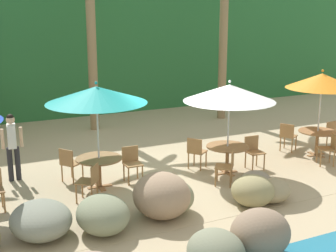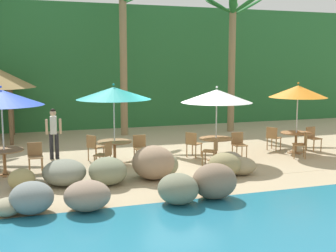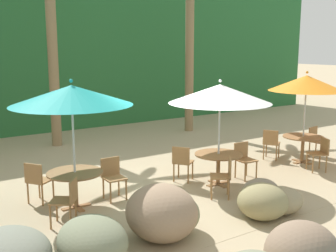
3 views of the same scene
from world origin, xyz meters
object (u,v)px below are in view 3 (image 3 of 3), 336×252
at_px(dining_table_teal, 75,178).
at_px(chair_white_inland, 182,161).
at_px(chair_teal_left, 68,198).
at_px(chair_orange_seaward, 316,139).
at_px(umbrella_white, 220,94).
at_px(chair_orange_inland, 271,142).
at_px(dining_table_orange, 303,141).
at_px(umbrella_teal, 72,95).
at_px(chair_orange_left, 320,152).
at_px(chair_white_seaward, 244,157).
at_px(dining_table_white, 218,159).
at_px(palm_tree_second, 49,2).
at_px(umbrella_orange, 306,83).
at_px(chair_teal_seaward, 113,175).
at_px(chair_teal_inland, 37,179).
at_px(chair_white_left, 224,174).
at_px(palm_tree_third, 190,18).

xyz_separation_m(dining_table_teal, chair_white_inland, (2.72, 0.14, -0.10)).
distance_m(chair_teal_left, chair_orange_seaward, 7.77).
distance_m(umbrella_white, chair_orange_inland, 3.23).
xyz_separation_m(umbrella_white, dining_table_orange, (3.19, 0.15, -1.51)).
xyz_separation_m(umbrella_teal, chair_orange_left, (6.17, -1.13, -1.74)).
distance_m(umbrella_teal, chair_white_seaward, 4.52).
distance_m(chair_white_inland, chair_orange_left, 3.69).
bearing_deg(umbrella_teal, dining_table_teal, 10.62).
xyz_separation_m(umbrella_white, dining_table_white, (0.00, 0.00, -1.51)).
distance_m(chair_orange_inland, palm_tree_second, 7.88).
xyz_separation_m(chair_white_seaward, umbrella_orange, (2.34, 0.11, 1.69)).
height_order(umbrella_white, dining_table_white, umbrella_white).
bearing_deg(dining_table_teal, chair_teal_seaward, 4.42).
relative_size(chair_orange_seaward, chair_orange_inland, 1.00).
xyz_separation_m(chair_teal_inland, chair_teal_left, (0.12, -1.38, 0.00)).
height_order(chair_teal_left, chair_orange_seaward, same).
relative_size(umbrella_white, dining_table_orange, 2.23).
bearing_deg(chair_orange_inland, dining_table_white, -162.66).
bearing_deg(chair_orange_seaward, chair_white_left, -166.58).
height_order(chair_white_left, chair_orange_left, same).
xyz_separation_m(chair_teal_seaward, chair_orange_inland, (5.11, 0.28, 0.00)).
bearing_deg(chair_teal_seaward, chair_white_left, -32.86).
bearing_deg(chair_white_inland, dining_table_white, -47.93).
xyz_separation_m(chair_teal_inland, dining_table_white, (3.84, -1.14, 0.10)).
height_order(dining_table_teal, dining_table_white, same).
bearing_deg(chair_white_seaward, chair_orange_inland, 23.39).
distance_m(dining_table_teal, chair_teal_left, 0.86).
distance_m(chair_white_left, umbrella_orange, 4.11).
bearing_deg(chair_orange_inland, dining_table_teal, -176.69).
relative_size(chair_teal_left, chair_white_inland, 1.00).
bearing_deg(chair_white_seaward, umbrella_orange, 2.62).
height_order(dining_table_teal, chair_white_inland, chair_white_inland).
bearing_deg(chair_teal_inland, dining_table_white, -16.51).
xyz_separation_m(chair_teal_seaward, dining_table_white, (2.44, -0.56, 0.10)).
relative_size(umbrella_teal, chair_white_inland, 2.95).
distance_m(umbrella_teal, umbrella_white, 3.33).
relative_size(chair_teal_seaward, palm_tree_second, 0.13).
distance_m(dining_table_teal, umbrella_white, 3.65).
bearing_deg(dining_table_orange, chair_teal_inland, 172.03).
xyz_separation_m(chair_teal_inland, chair_orange_inland, (6.52, -0.30, 0.00)).
relative_size(chair_white_left, chair_orange_left, 1.00).
xyz_separation_m(chair_teal_seaward, palm_tree_third, (5.73, 4.96, 3.68)).
height_order(umbrella_white, chair_orange_inland, umbrella_white).
xyz_separation_m(chair_orange_seaward, chair_orange_inland, (-1.35, 0.49, 0.00)).
bearing_deg(chair_teal_inland, chair_teal_seaward, -22.51).
height_order(chair_white_seaward, chair_orange_seaward, same).
relative_size(chair_teal_seaward, chair_orange_seaward, 1.00).
xyz_separation_m(chair_teal_seaward, umbrella_orange, (5.63, -0.40, 1.69)).
height_order(dining_table_white, chair_white_left, chair_white_left).
bearing_deg(chair_white_left, umbrella_teal, 156.81).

